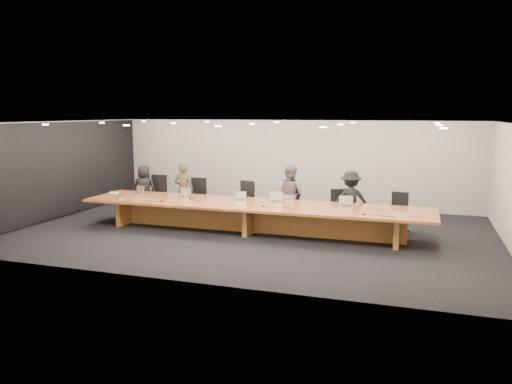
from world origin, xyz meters
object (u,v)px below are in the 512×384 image
chair_mid_left (243,201)px  laptop_d (275,197)px  person_b (184,190)px  laptop_c (240,196)px  laptop_e (346,201)px  paper_cup_near (291,203)px  water_bottle (186,196)px  person_a (144,189)px  person_d (351,200)px  mic_left (161,201)px  conference_table (252,212)px  laptop_a (137,190)px  chair_mid_right (292,206)px  chair_far_right (397,212)px  laptop_b (183,192)px  amber_mug (190,197)px  mic_center (263,206)px  paper_cup_far (365,208)px  mic_right (363,214)px  chair_far_left (156,195)px  person_c (290,195)px  av_box (120,198)px  chair_right (340,208)px  chair_left (196,197)px

chair_mid_left → laptop_d: bearing=-18.6°
person_b → laptop_c: person_b is taller
laptop_e → paper_cup_near: (-1.35, -0.20, -0.09)m
laptop_c → water_bottle: (-1.42, -0.32, -0.02)m
person_a → person_d: 6.22m
person_a → mic_left: size_ratio=12.25×
conference_table → paper_cup_near: (0.99, 0.11, 0.27)m
laptop_a → chair_mid_right: bearing=35.3°
chair_mid_right → chair_far_right: (2.80, 0.01, 0.01)m
laptop_d → paper_cup_near: 0.58m
laptop_b → mic_left: bearing=-97.2°
conference_table → amber_mug: bearing=176.9°
chair_mid_left → paper_cup_near: (1.71, -1.15, 0.23)m
chair_far_right → laptop_c: (-3.98, -0.96, 0.35)m
laptop_a → amber_mug: laptop_a is taller
person_d → mic_center: bearing=21.3°
conference_table → paper_cup_far: bearing=2.4°
mic_right → conference_table: bearing=169.7°
chair_far_left → person_c: person_c is taller
laptop_a → av_box: 0.84m
chair_far_left → water_bottle: (1.63, -1.25, 0.25)m
chair_mid_left → chair_mid_right: (1.45, 0.01, -0.06)m
laptop_a → mic_left: (1.21, -0.81, -0.11)m
chair_far_right → amber_mug: (-5.33, -1.18, 0.28)m
laptop_a → mic_center: laptop_a is taller
paper_cup_far → mic_center: (-2.45, -0.41, -0.03)m
paper_cup_near → chair_far_left: bearing=165.8°
chair_mid_left → laptop_e: (3.06, -0.95, 0.31)m
water_bottle → mic_right: (4.73, -0.51, -0.08)m
mic_left → laptop_c: bearing=22.2°
chair_mid_right → laptop_a: 4.42m
chair_right → mic_right: chair_right is taller
laptop_a → water_bottle: size_ratio=1.57×
paper_cup_far → mic_center: 2.48m
chair_far_left → person_b: person_b is taller
mic_right → chair_far_right: bearing=69.4°
amber_mug → mic_center: (2.17, -0.39, -0.03)m
chair_right → person_a: person_a is taller
chair_far_left → laptop_d: size_ratio=3.43×
chair_mid_left → laptop_e: 3.22m
chair_right → paper_cup_near: bearing=-150.8°
chair_mid_right → chair_far_right: 2.80m
person_a → person_d: person_d is taller
paper_cup_near → mic_left: paper_cup_near is taller
chair_mid_left → person_d: person_d is taller
conference_table → laptop_b: bearing=172.1°
person_d → av_box: 6.16m
chair_mid_right → laptop_d: 1.01m
chair_left → amber_mug: chair_left is taller
person_d → mic_center: 2.46m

